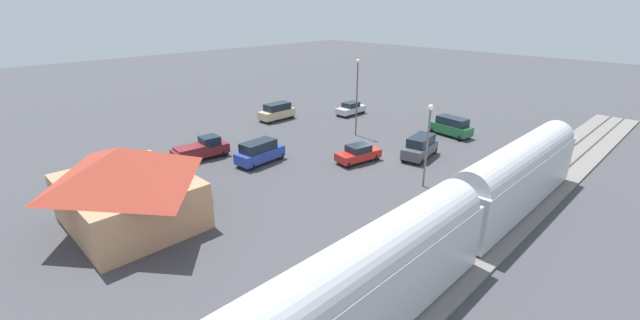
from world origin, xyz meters
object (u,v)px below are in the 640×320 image
at_px(sedan_silver, 351,108).
at_px(suv_tan, 277,111).
at_px(pedestrian_on_platform, 455,182).
at_px(pickup_maroon, 202,149).
at_px(light_pole_lot_center, 357,89).
at_px(suv_blue, 259,152).
at_px(sedan_red, 358,153).
at_px(suv_green, 451,126).
at_px(light_pole_near_platform, 428,136).
at_px(station_building, 126,184).
at_px(suv_charcoal, 420,147).
at_px(passenger_train, 368,279).

bearing_deg(sedan_silver, suv_tan, 60.17).
bearing_deg(pedestrian_on_platform, pickup_maroon, 24.01).
bearing_deg(suv_tan, light_pole_lot_center, -169.14).
relative_size(pickup_maroon, suv_tan, 1.13).
height_order(suv_blue, sedan_silver, suv_blue).
height_order(sedan_red, suv_green, suv_green).
xyz_separation_m(pickup_maroon, light_pole_lot_center, (-5.75, -16.71, 4.39)).
xyz_separation_m(sedan_red, suv_green, (-2.16, -14.10, 0.27)).
relative_size(pedestrian_on_platform, suv_tan, 0.35).
bearing_deg(light_pole_near_platform, sedan_silver, -34.24).
bearing_deg(pickup_maroon, light_pole_lot_center, -108.98).
bearing_deg(suv_tan, station_building, 119.54).
height_order(pedestrian_on_platform, suv_charcoal, suv_charcoal).
bearing_deg(station_building, suv_charcoal, -105.80).
bearing_deg(light_pole_lot_center, passenger_train, 131.30).
distance_m(passenger_train, sedan_red, 21.94).
xyz_separation_m(pedestrian_on_platform, light_pole_near_platform, (2.80, -0.12, 3.21)).
relative_size(suv_blue, light_pole_near_platform, 0.72).
height_order(passenger_train, sedan_silver, passenger_train).
height_order(sedan_silver, pickup_maroon, pickup_maroon).
xyz_separation_m(suv_tan, light_pole_lot_center, (-11.72, -2.25, 4.27)).
height_order(suv_tan, light_pole_near_platform, light_pole_near_platform).
bearing_deg(station_building, passenger_train, -168.23).
xyz_separation_m(suv_green, light_pole_lot_center, (7.92, 7.69, 4.27)).
bearing_deg(suv_tan, pedestrian_on_platform, 170.36).
xyz_separation_m(pedestrian_on_platform, suv_charcoal, (6.78, -5.85, -0.13)).
bearing_deg(light_pole_lot_center, suv_green, -135.82).
distance_m(sedan_red, light_pole_near_platform, 8.38).
relative_size(suv_blue, suv_charcoal, 0.98).
bearing_deg(sedan_silver, passenger_train, 132.07).
xyz_separation_m(suv_blue, light_pole_lot_center, (-0.76, -13.36, 4.27)).
relative_size(sedan_red, suv_green, 0.93).
xyz_separation_m(suv_tan, light_pole_near_platform, (-25.02, 4.61, 3.35)).
xyz_separation_m(pedestrian_on_platform, sedan_silver, (22.70, -13.66, -0.40)).
xyz_separation_m(pickup_maroon, suv_tan, (5.97, -14.46, 0.12)).
distance_m(suv_charcoal, light_pole_near_platform, 7.74).
bearing_deg(light_pole_near_platform, light_pole_lot_center, -27.26).
bearing_deg(pickup_maroon, passenger_train, 166.57).
height_order(station_building, pedestrian_on_platform, station_building).
relative_size(suv_charcoal, light_pole_near_platform, 0.73).
bearing_deg(pickup_maroon, light_pole_near_platform, -152.65).
distance_m(passenger_train, pedestrian_on_platform, 16.48).
distance_m(suv_tan, suv_charcoal, 21.07).
bearing_deg(suv_blue, suv_tan, -45.41).
distance_m(passenger_train, suv_green, 32.96).
relative_size(passenger_train, light_pole_lot_center, 5.86).
bearing_deg(passenger_train, station_building, 11.77).
bearing_deg(sedan_red, pedestrian_on_platform, 176.87).
xyz_separation_m(passenger_train, station_building, (18.00, 3.75, 0.08)).
relative_size(sedan_silver, pickup_maroon, 0.82).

